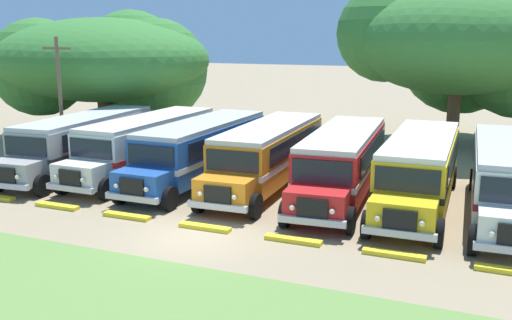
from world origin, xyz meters
TOP-DOWN VIEW (x-y plane):
  - ground_plane at (0.00, 0.00)m, footprint 220.00×220.00m
  - parked_bus_slot_0 at (-10.05, 6.79)m, footprint 3.36×10.94m
  - parked_bus_slot_1 at (-6.70, 7.51)m, footprint 2.76×10.85m
  - parked_bus_slot_2 at (-3.51, 7.30)m, footprint 2.72×10.85m
  - parked_bus_slot_3 at (-0.15, 7.58)m, footprint 3.03×10.88m
  - parked_bus_slot_4 at (3.42, 7.27)m, footprint 3.37×10.94m
  - parked_bus_slot_5 at (6.70, 7.19)m, footprint 2.87×10.86m
  - parked_bus_slot_6 at (10.04, 7.04)m, footprint 3.06×10.89m
  - curb_wheelstop_1 at (-6.78, 0.94)m, footprint 2.00×0.36m
  - curb_wheelstop_2 at (-3.39, 0.94)m, footprint 2.00×0.36m
  - curb_wheelstop_3 at (0.00, 0.94)m, footprint 2.00×0.36m
  - curb_wheelstop_4 at (3.39, 0.94)m, footprint 2.00×0.36m
  - curb_wheelstop_5 at (6.78, 0.94)m, footprint 2.00×0.36m
  - curb_wheelstop_6 at (10.16, 0.94)m, footprint 2.00×0.36m
  - broad_shade_tree at (7.49, 21.78)m, footprint 15.01×14.00m
  - secondary_tree at (-15.03, 15.72)m, footprint 14.71×13.36m
  - utility_pole at (-12.25, 7.74)m, footprint 1.80×0.20m

SIDE VIEW (x-z plane):
  - ground_plane at x=0.00m, z-range 0.00..0.00m
  - curb_wheelstop_1 at x=-6.78m, z-range 0.00..0.15m
  - curb_wheelstop_2 at x=-3.39m, z-range 0.00..0.15m
  - curb_wheelstop_3 at x=0.00m, z-range 0.00..0.15m
  - curb_wheelstop_4 at x=3.39m, z-range 0.00..0.15m
  - curb_wheelstop_5 at x=6.78m, z-range 0.00..0.15m
  - curb_wheelstop_6 at x=10.16m, z-range 0.00..0.15m
  - parked_bus_slot_0 at x=-10.05m, z-range 0.17..2.99m
  - parked_bus_slot_1 at x=-6.70m, z-range 0.17..2.99m
  - parked_bus_slot_2 at x=-3.51m, z-range 0.17..2.99m
  - parked_bus_slot_3 at x=-0.15m, z-range 0.17..2.99m
  - parked_bus_slot_4 at x=3.42m, z-range 0.17..2.99m
  - parked_bus_slot_5 at x=6.70m, z-range 0.17..2.99m
  - parked_bus_slot_6 at x=10.04m, z-range 0.17..2.99m
  - utility_pole at x=-12.25m, z-range 0.24..7.03m
  - secondary_tree at x=-15.03m, z-range 0.72..9.36m
  - broad_shade_tree at x=7.49m, z-range 1.25..11.30m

